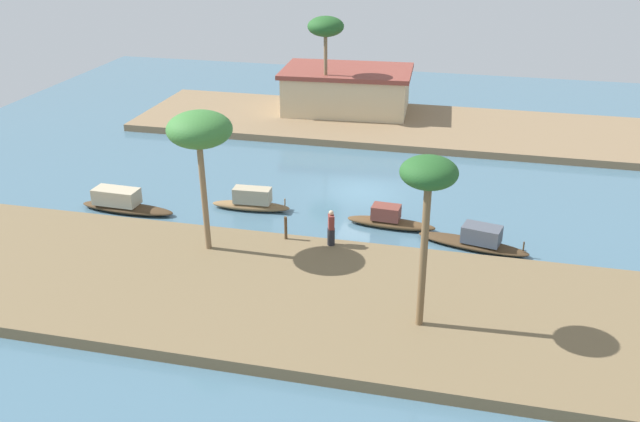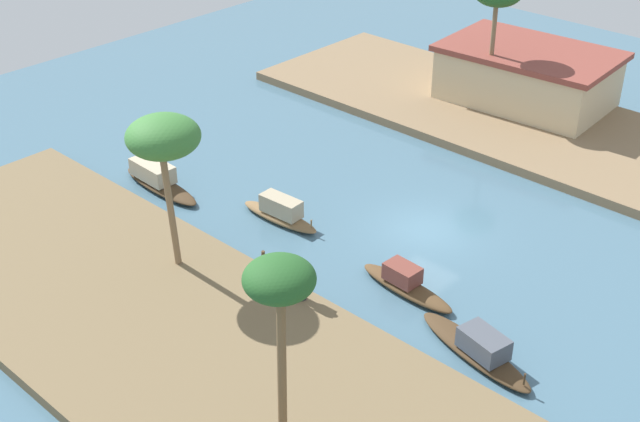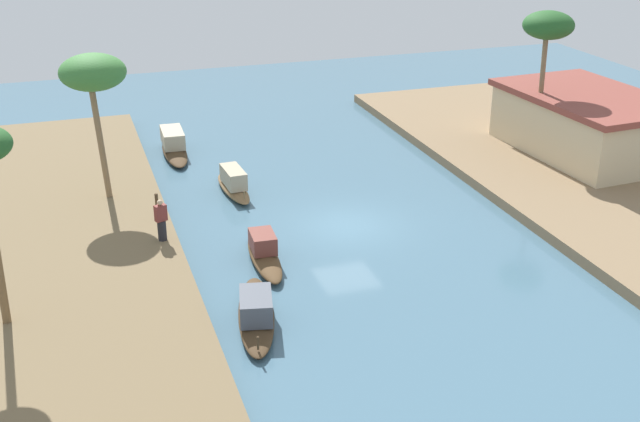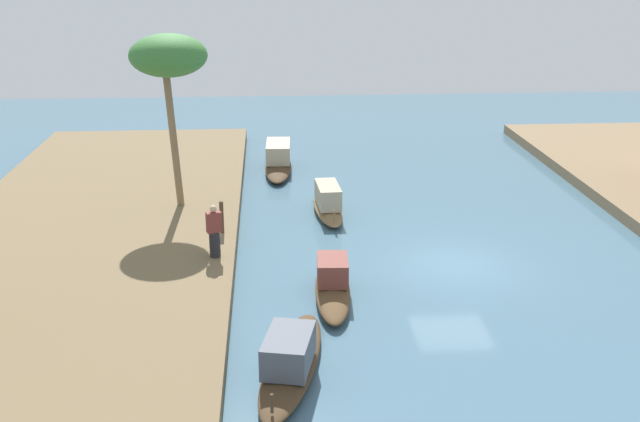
% 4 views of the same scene
% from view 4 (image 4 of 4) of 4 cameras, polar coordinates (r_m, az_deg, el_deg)
% --- Properties ---
extents(river_water, '(60.79, 60.79, 0.00)m').
position_cam_4_polar(river_water, '(25.28, 10.03, -3.90)').
color(river_water, '#476B7F').
rests_on(river_water, ground).
extents(riverbank_left, '(36.39, 10.15, 0.47)m').
position_cam_4_polar(riverbank_left, '(25.24, -17.99, -4.03)').
color(riverbank_left, brown).
rests_on(riverbank_left, ground).
extents(sampan_downstream_large, '(4.22, 1.21, 1.20)m').
position_cam_4_polar(sampan_downstream_large, '(29.32, 0.58, 0.61)').
color(sampan_downstream_large, brown).
rests_on(sampan_downstream_large, river_water).
extents(sampan_foreground, '(5.38, 2.30, 1.16)m').
position_cam_4_polar(sampan_foreground, '(18.64, -2.21, -10.95)').
color(sampan_foreground, '#47331E').
rests_on(sampan_foreground, river_water).
extents(sampan_with_red_awning, '(5.21, 1.37, 1.21)m').
position_cam_4_polar(sampan_with_red_awning, '(35.41, -3.14, 3.85)').
color(sampan_with_red_awning, '#47331E').
rests_on(sampan_with_red_awning, river_water).
extents(sampan_upstream_small, '(4.49, 1.27, 1.12)m').
position_cam_4_polar(sampan_upstream_small, '(22.51, 0.94, -5.47)').
color(sampan_upstream_small, brown).
rests_on(sampan_upstream_small, river_water).
extents(person_on_near_bank, '(0.43, 0.51, 1.71)m').
position_cam_4_polar(person_on_near_bank, '(24.16, -7.89, -1.65)').
color(person_on_near_bank, '#232328').
rests_on(person_on_near_bank, riverbank_left).
extents(mooring_post, '(0.14, 0.14, 1.11)m').
position_cam_4_polar(mooring_post, '(26.27, -7.34, -0.45)').
color(mooring_post, '#4C3823').
rests_on(mooring_post, riverbank_left).
extents(palm_tree_left_near, '(2.80, 2.80, 6.40)m').
position_cam_4_polar(palm_tree_left_near, '(28.34, -11.24, 11.14)').
color(palm_tree_left_near, '#7F6647').
rests_on(palm_tree_left_near, riverbank_left).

